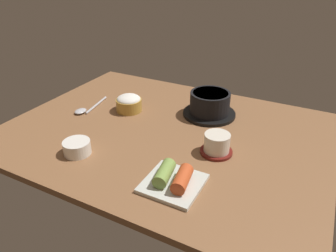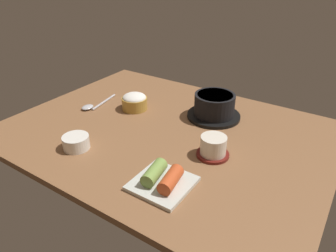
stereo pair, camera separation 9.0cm
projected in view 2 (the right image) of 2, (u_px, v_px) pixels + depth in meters
dining_table at (166, 133)px, 101.08cm from camera, size 100.00×76.00×2.00cm
stone_pot at (214, 106)px, 106.52cm from camera, size 18.18×18.18×8.46cm
rice_bowl at (134, 101)px, 112.78cm from camera, size 9.16×9.16×5.99cm
tea_cup_with_saucer at (213, 147)px, 86.52cm from camera, size 9.18×9.18×6.04cm
kimchi_plate at (162, 180)px, 75.96cm from camera, size 13.74×13.74×4.54cm
side_bowl_near at (76, 142)px, 90.39cm from camera, size 7.66×7.66×3.88cm
spoon at (93, 106)px, 115.23cm from camera, size 4.67×16.80×1.35cm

